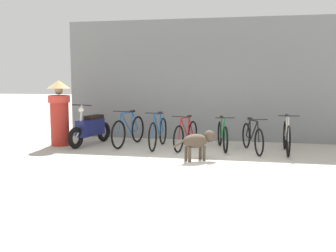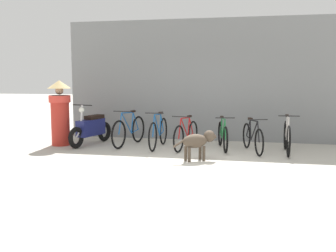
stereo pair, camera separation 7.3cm
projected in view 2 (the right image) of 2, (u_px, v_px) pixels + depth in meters
name	position (u px, v px, depth m)	size (l,w,h in m)	color
ground_plane	(193.00, 164.00, 8.05)	(60.00, 60.00, 0.00)	#B7B2A5
shop_wall_back	(210.00, 80.00, 10.95)	(8.24, 0.20, 3.37)	slate
bicycle_0	(129.00, 131.00, 10.20)	(0.47, 1.79, 0.93)	black
bicycle_1	(158.00, 133.00, 9.85)	(0.46, 1.76, 0.92)	black
bicycle_2	(186.00, 135.00, 9.68)	(0.48, 1.62, 0.85)	black
bicycle_3	(223.00, 135.00, 9.67)	(0.49, 1.63, 0.83)	black
bicycle_4	(253.00, 138.00, 9.32)	(0.58, 1.62, 0.82)	black
bicycle_5	(287.00, 137.00, 9.16)	(0.46, 1.70, 0.92)	black
motorcycle	(91.00, 129.00, 10.31)	(0.62, 1.76, 1.08)	black
stray_dog	(198.00, 141.00, 8.36)	(0.88, 0.71, 0.63)	#4C3F33
person_in_robes	(60.00, 111.00, 10.18)	(0.75, 0.75, 1.69)	#B72D23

